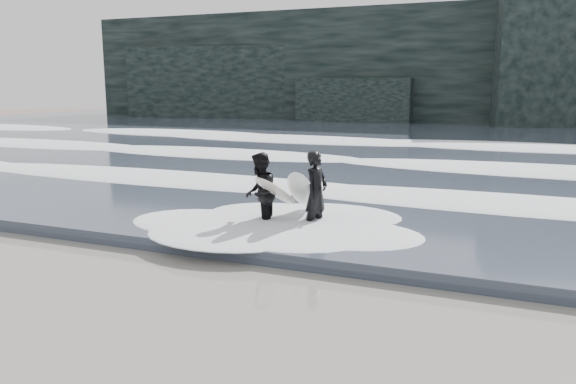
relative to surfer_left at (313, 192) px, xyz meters
name	(u,v)px	position (x,y,z in m)	size (l,w,h in m)	color
ground	(126,318)	(-0.95, -5.75, -0.99)	(120.00, 120.00, 0.00)	#8A685A
sea	(425,139)	(-0.95, 23.25, -0.84)	(90.00, 52.00, 0.30)	#343B4A
headland	(458,67)	(-0.95, 40.25, 4.01)	(70.00, 9.00, 10.00)	black
foam_near	(320,190)	(-0.95, 3.25, -0.59)	(60.00, 3.20, 0.20)	white
foam_mid	(376,160)	(-0.95, 10.25, -0.57)	(60.00, 4.00, 0.24)	white
foam_far	(414,140)	(-0.95, 19.25, -0.54)	(60.00, 4.80, 0.30)	white
surfer_left	(313,192)	(0.00, 0.00, 0.00)	(1.23, 2.06, 1.97)	black
surfer_right	(261,193)	(-1.14, -0.47, -0.02)	(1.24, 1.80, 1.93)	black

